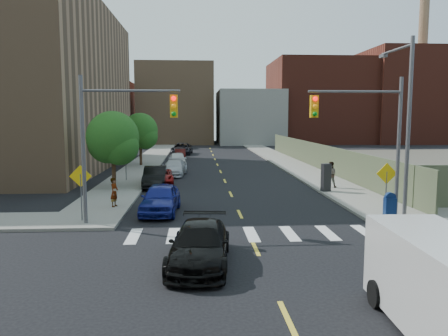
{
  "coord_description": "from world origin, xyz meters",
  "views": [
    {
      "loc": [
        -2.3,
        -14.49,
        5.11
      ],
      "look_at": [
        -0.59,
        11.93,
        2.0
      ],
      "focal_mm": 35.0,
      "sensor_mm": 36.0,
      "label": 1
    }
  ],
  "objects": [
    {
      "name": "parked_car_blue",
      "position": [
        -4.2,
        8.55,
        0.79
      ],
      "size": [
        2.14,
        4.72,
        1.57
      ],
      "primitive_type": "imported",
      "rotation": [
        0.0,
        0.0,
        -0.06
      ],
      "color": "navy",
      "rests_on": "ground"
    },
    {
      "name": "tree_west_near",
      "position": [
        -8.0,
        16.05,
        3.48
      ],
      "size": [
        3.66,
        3.64,
        5.52
      ],
      "color": "#332114",
      "rests_on": "ground"
    },
    {
      "name": "black_sedan",
      "position": [
        -2.19,
        0.2,
        0.72
      ],
      "size": [
        2.47,
        5.1,
        1.43
      ],
      "primitive_type": "imported",
      "rotation": [
        0.0,
        0.0,
        -0.1
      ],
      "color": "black",
      "rests_on": "ground"
    },
    {
      "name": "tree_west_far",
      "position": [
        -8.0,
        31.05,
        3.48
      ],
      "size": [
        3.66,
        3.64,
        5.52
      ],
      "color": "#332114",
      "rests_on": "ground"
    },
    {
      "name": "payphone",
      "position": [
        6.39,
        13.93,
        1.07
      ],
      "size": [
        0.63,
        0.56,
        1.85
      ],
      "primitive_type": "cube",
      "rotation": [
        0.0,
        0.0,
        0.22
      ],
      "color": "black",
      "rests_on": "sidewalk_ne"
    },
    {
      "name": "pedestrian_west",
      "position": [
        -6.83,
        9.7,
        0.96
      ],
      "size": [
        0.52,
        0.67,
        1.62
      ],
      "primitive_type": "imported",
      "rotation": [
        0.0,
        0.0,
        1.31
      ],
      "color": "gray",
      "rests_on": "sidewalk_nw"
    },
    {
      "name": "sidewalk_ne",
      "position": [
        7.75,
        41.5,
        0.07
      ],
      "size": [
        3.5,
        73.0,
        0.15
      ],
      "primitive_type": "cube",
      "color": "gray",
      "rests_on": "ground"
    },
    {
      "name": "sidewalk_nw",
      "position": [
        -7.75,
        41.5,
        0.07
      ],
      "size": [
        3.5,
        73.0,
        0.15
      ],
      "primitive_type": "cube",
      "color": "gray",
      "rests_on": "ground"
    },
    {
      "name": "bg_bldg_east",
      "position": [
        22.0,
        72.0,
        8.0
      ],
      "size": [
        18.0,
        18.0,
        16.0
      ],
      "primitive_type": "cube",
      "color": "#592319",
      "rests_on": "ground"
    },
    {
      "name": "parked_car_grey",
      "position": [
        -4.2,
        45.18,
        0.78
      ],
      "size": [
        3.0,
        5.78,
        1.56
      ],
      "primitive_type": "imported",
      "rotation": [
        0.0,
        0.0,
        -0.08
      ],
      "color": "black",
      "rests_on": "ground"
    },
    {
      "name": "cargo_van",
      "position": [
        3.43,
        -5.04,
        1.24
      ],
      "size": [
        2.33,
        5.25,
        2.37
      ],
      "rotation": [
        0.0,
        0.0,
        -0.04
      ],
      "color": "silver",
      "rests_on": "ground"
    },
    {
      "name": "streetlight_ne",
      "position": [
        8.2,
        6.9,
        5.22
      ],
      "size": [
        0.25,
        3.7,
        9.0
      ],
      "color": "#59595E",
      "rests_on": "ground"
    },
    {
      "name": "signal_nw",
      "position": [
        -5.98,
        6.0,
        4.53
      ],
      "size": [
        4.59,
        0.3,
        7.0
      ],
      "color": "#59595E",
      "rests_on": "ground"
    },
    {
      "name": "parked_car_black",
      "position": [
        -5.28,
        17.33,
        0.75
      ],
      "size": [
        1.69,
        4.59,
        1.5
      ],
      "primitive_type": "imported",
      "rotation": [
        0.0,
        0.0,
        0.02
      ],
      "color": "black",
      "rests_on": "ground"
    },
    {
      "name": "bg_bldg_fareast",
      "position": [
        38.0,
        70.0,
        9.0
      ],
      "size": [
        14.0,
        16.0,
        18.0
      ],
      "primitive_type": "cube",
      "color": "#592319",
      "rests_on": "ground"
    },
    {
      "name": "warn_sign_nw",
      "position": [
        -7.8,
        6.5,
        1.99
      ],
      "size": [
        1.06,
        0.06,
        2.83
      ],
      "color": "#59595E",
      "rests_on": "ground"
    },
    {
      "name": "bg_bldg_center",
      "position": [
        8.0,
        70.0,
        5.0
      ],
      "size": [
        12.0,
        16.0,
        10.0
      ],
      "primitive_type": "cube",
      "color": "gray",
      "rests_on": "ground"
    },
    {
      "name": "smokestack",
      "position": [
        42.0,
        70.0,
        14.0
      ],
      "size": [
        1.8,
        1.8,
        28.0
      ],
      "primitive_type": "cylinder",
      "color": "#8C6B4C",
      "rests_on": "ground"
    },
    {
      "name": "parked_car_silver",
      "position": [
        -4.2,
        23.59,
        0.69
      ],
      "size": [
        2.41,
        4.94,
        1.38
      ],
      "primitive_type": "imported",
      "rotation": [
        0.0,
        0.0,
        -0.1
      ],
      "color": "#B3B6BC",
      "rests_on": "ground"
    },
    {
      "name": "ground",
      "position": [
        0.0,
        0.0,
        0.0
      ],
      "size": [
        160.0,
        160.0,
        0.0
      ],
      "primitive_type": "plane",
      "color": "black",
      "rests_on": "ground"
    },
    {
      "name": "mailbox",
      "position": [
        7.2,
        6.0,
        0.77
      ],
      "size": [
        0.54,
        0.42,
        1.29
      ],
      "rotation": [
        0.0,
        0.0,
        -0.03
      ],
      "color": "navy",
      "rests_on": "sidewalk_ne"
    },
    {
      "name": "bg_bldg_midwest",
      "position": [
        -6.0,
        72.0,
        7.5
      ],
      "size": [
        14.0,
        16.0,
        15.0
      ],
      "primitive_type": "cube",
      "color": "#8C6B4C",
      "rests_on": "ground"
    },
    {
      "name": "parked_car_maroon",
      "position": [
        -4.2,
        38.47,
        0.61
      ],
      "size": [
        1.43,
        3.76,
        1.22
      ],
      "primitive_type": "imported",
      "rotation": [
        0.0,
        0.0,
        0.04
      ],
      "color": "#3C0E0C",
      "rests_on": "ground"
    },
    {
      "name": "fence_north",
      "position": [
        9.6,
        28.0,
        1.25
      ],
      "size": [
        0.12,
        44.0,
        2.5
      ],
      "primitive_type": "cube",
      "color": "#565F42",
      "rests_on": "ground"
    },
    {
      "name": "pedestrian_east",
      "position": [
        7.19,
        15.49,
        1.06
      ],
      "size": [
        1.03,
        0.89,
        1.81
      ],
      "primitive_type": "imported",
      "rotation": [
        0.0,
        0.0,
        2.88
      ],
      "color": "gray",
      "rests_on": "sidewalk_ne"
    },
    {
      "name": "warn_sign_midwest",
      "position": [
        -7.8,
        20.0,
        1.99
      ],
      "size": [
        1.06,
        0.06,
        2.83
      ],
      "color": "#59595E",
      "rests_on": "ground"
    },
    {
      "name": "parked_car_red",
      "position": [
        -5.11,
        18.84,
        0.62
      ],
      "size": [
        2.48,
        4.64,
        1.24
      ],
      "primitive_type": "imported",
      "rotation": [
        0.0,
        0.0,
        0.1
      ],
      "color": "maroon",
      "rests_on": "ground"
    },
    {
      "name": "bg_bldg_west",
      "position": [
        -22.0,
        70.0,
        6.0
      ],
      "size": [
        14.0,
        18.0,
        12.0
      ],
      "primitive_type": "cube",
      "color": "#592319",
      "rests_on": "ground"
    },
    {
      "name": "parked_car_white",
      "position": [
        -4.2,
        30.52,
        0.75
      ],
      "size": [
        2.01,
        4.49,
        1.5
      ],
      "primitive_type": "imported",
      "rotation": [
        0.0,
        0.0,
        0.05
      ],
      "color": "silver",
      "rests_on": "ground"
    },
    {
      "name": "signal_ne",
      "position": [
        5.98,
        6.0,
        4.53
      ],
      "size": [
        4.59,
        0.3,
        7.0
      ],
      "color": "#59595E",
      "rests_on": "ground"
    },
    {
      "name": "warn_sign_ne",
      "position": [
        7.2,
        6.5,
        1.99
      ],
      "size": [
        1.06,
        0.06,
        2.83
      ],
      "color": "#59595E",
      "rests_on": "ground"
    }
  ]
}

